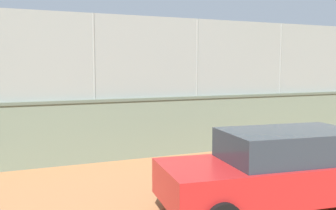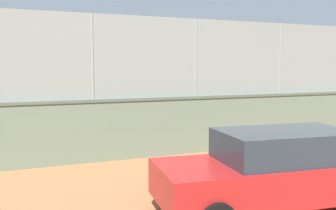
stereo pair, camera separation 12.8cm
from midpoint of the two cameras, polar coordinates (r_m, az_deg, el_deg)
ground_plane at (r=22.06m, az=-2.07°, el=-1.29°), size 260.00×260.00×0.00m
perimeter_wall at (r=12.88m, az=10.43°, el=-2.38°), size 29.67×0.67×1.79m
fence_panel_on_wall at (r=12.76m, az=10.60°, el=6.94°), size 29.14×0.36×2.40m
player_foreground_swinging at (r=23.05m, az=-10.55°, el=1.25°), size 0.74×1.25×1.58m
player_near_wall_returning at (r=15.18m, az=4.19°, el=-0.94°), size 1.19×0.71×1.59m
sports_ball at (r=21.70m, az=-9.93°, el=1.62°), size 0.10×0.10×0.10m
courtside_bench at (r=16.84m, az=22.01°, el=-2.32°), size 1.60×0.40×0.87m
parked_car_red at (r=7.47m, az=16.16°, el=-9.25°), size 4.58×2.25×1.53m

